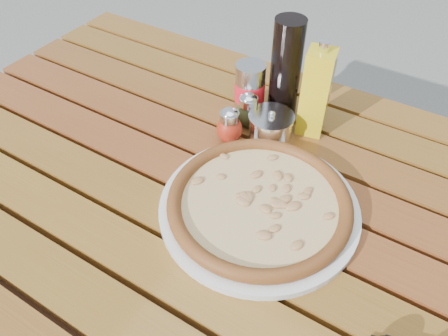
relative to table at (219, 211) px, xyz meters
The scene contains 9 objects.
table is the anchor object (origin of this frame).
plate 0.13m from the table, ahead, with size 0.36×0.36×0.01m, color silver.
pizza 0.14m from the table, ahead, with size 0.43×0.43×0.03m.
pepper_shaker 0.18m from the table, 112.42° to the left, with size 0.06×0.06×0.08m.
oregano_shaker 0.23m from the table, 102.90° to the left, with size 0.07×0.07×0.08m.
dark_bottle 0.34m from the table, 90.98° to the left, with size 0.07×0.07×0.22m, color black.
soda_can 0.28m from the table, 105.75° to the left, with size 0.08×0.08×0.12m.
olive_oil_cruet 0.31m from the table, 72.24° to the left, with size 0.06×0.06×0.21m.
parmesan_tin 0.21m from the table, 84.11° to the left, with size 0.10×0.10×0.07m.
Camera 1 is at (0.31, -0.48, 1.36)m, focal length 35.00 mm.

